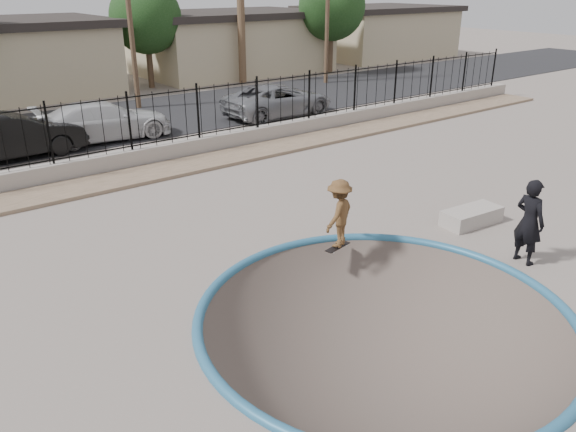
% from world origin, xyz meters
% --- Properties ---
extents(ground, '(120.00, 120.00, 2.20)m').
position_xyz_m(ground, '(0.00, 12.00, -1.10)').
color(ground, '#71655E').
rests_on(ground, ground).
extents(bowl_pit, '(6.84, 6.84, 1.80)m').
position_xyz_m(bowl_pit, '(0.00, -1.00, 0.00)').
color(bowl_pit, brown).
rests_on(bowl_pit, ground).
extents(coping_ring, '(7.04, 7.04, 0.20)m').
position_xyz_m(coping_ring, '(0.00, -1.00, 0.00)').
color(coping_ring, '#2A658A').
rests_on(coping_ring, ground).
extents(rock_strip, '(42.00, 1.60, 0.11)m').
position_xyz_m(rock_strip, '(0.00, 9.20, 0.06)').
color(rock_strip, '#977C62').
rests_on(rock_strip, ground).
extents(retaining_wall, '(42.00, 0.45, 0.60)m').
position_xyz_m(retaining_wall, '(0.00, 10.30, 0.30)').
color(retaining_wall, gray).
rests_on(retaining_wall, ground).
extents(fence, '(40.00, 0.04, 1.80)m').
position_xyz_m(fence, '(0.00, 10.30, 1.50)').
color(fence, black).
rests_on(fence, retaining_wall).
extents(street, '(90.00, 8.00, 0.04)m').
position_xyz_m(street, '(0.00, 17.00, 0.02)').
color(street, black).
rests_on(street, ground).
extents(house_center, '(10.60, 8.60, 3.90)m').
position_xyz_m(house_center, '(0.00, 26.50, 1.97)').
color(house_center, '#C3B18B').
rests_on(house_center, ground).
extents(house_east, '(12.60, 8.60, 3.90)m').
position_xyz_m(house_east, '(14.00, 26.50, 1.97)').
color(house_east, '#C3B18B').
rests_on(house_east, ground).
extents(house_east_far, '(11.60, 8.60, 3.90)m').
position_xyz_m(house_east_far, '(28.00, 26.50, 1.97)').
color(house_east_far, '#C3B18B').
rests_on(house_east_far, ground).
extents(utility_pole_right, '(1.70, 0.24, 9.00)m').
position_xyz_m(utility_pole_right, '(16.00, 19.00, 4.70)').
color(utility_pole_right, '#473323').
rests_on(utility_pole_right, ground).
extents(street_tree_mid, '(3.96, 3.96, 5.83)m').
position_xyz_m(street_tree_mid, '(7.00, 24.00, 3.84)').
color(street_tree_mid, '#473323').
rests_on(street_tree_mid, ground).
extents(street_tree_right, '(4.32, 4.32, 6.36)m').
position_xyz_m(street_tree_right, '(19.00, 22.00, 4.19)').
color(street_tree_right, '#473323').
rests_on(street_tree_right, ground).
extents(skater, '(1.17, 0.93, 1.58)m').
position_xyz_m(skater, '(1.19, 1.60, 0.79)').
color(skater, brown).
rests_on(skater, ground).
extents(skateboard, '(0.76, 0.32, 0.06)m').
position_xyz_m(skateboard, '(1.19, 1.60, 0.05)').
color(skateboard, black).
rests_on(skateboard, ground).
extents(videographer, '(0.53, 0.74, 1.90)m').
position_xyz_m(videographer, '(4.00, -1.34, 0.95)').
color(videographer, black).
rests_on(videographer, ground).
extents(concrete_ledge, '(1.66, 0.85, 0.40)m').
position_xyz_m(concrete_ledge, '(4.87, 0.63, 0.20)').
color(concrete_ledge, '#A39991').
rests_on(concrete_ledge, ground).
extents(car_b, '(4.84, 1.90, 1.57)m').
position_xyz_m(car_b, '(-2.90, 13.67, 0.82)').
color(car_b, black).
rests_on(car_b, street).
extents(car_c, '(5.17, 2.42, 1.46)m').
position_xyz_m(car_c, '(0.54, 14.17, 0.77)').
color(car_c, silver).
rests_on(car_c, street).
extents(car_d, '(5.25, 2.52, 1.44)m').
position_xyz_m(car_d, '(8.28, 13.40, 0.76)').
color(car_d, gray).
rests_on(car_d, street).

